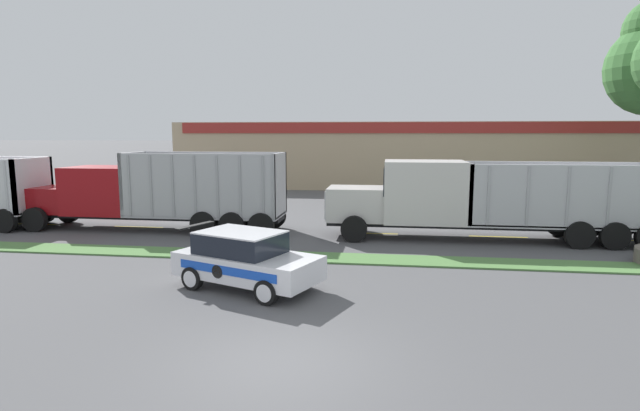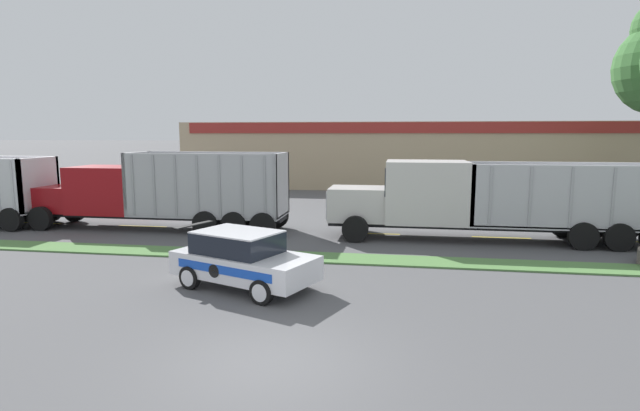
{
  "view_description": "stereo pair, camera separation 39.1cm",
  "coord_description": "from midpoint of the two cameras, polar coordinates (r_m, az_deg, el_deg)",
  "views": [
    {
      "loc": [
        1.99,
        -8.69,
        4.32
      ],
      "look_at": [
        -0.43,
        8.68,
        1.79
      ],
      "focal_mm": 28.0,
      "sensor_mm": 36.0,
      "label": 1
    },
    {
      "loc": [
        2.38,
        -8.64,
        4.32
      ],
      "look_at": [
        -0.43,
        8.68,
        1.79
      ],
      "focal_mm": 28.0,
      "sensor_mm": 36.0,
      "label": 2
    }
  ],
  "objects": [
    {
      "name": "centre_line_5",
      "position": [
        22.38,
        19.23,
        -3.38
      ],
      "size": [
        2.4,
        0.14,
        0.01
      ],
      "primitive_type": "cube",
      "color": "yellow",
      "rests_on": "ground_plane"
    },
    {
      "name": "dump_truck_trail",
      "position": [
        24.17,
        -20.99,
        1.07
      ],
      "size": [
        12.14,
        2.66,
        3.5
      ],
      "color": "black",
      "rests_on": "ground_plane"
    },
    {
      "name": "dump_truck_lead",
      "position": [
        21.14,
        14.52,
        0.62
      ],
      "size": [
        12.86,
        2.71,
        3.22
      ],
      "color": "black",
      "rests_on": "ground_plane"
    },
    {
      "name": "centre_line_6",
      "position": [
        24.04,
        31.97,
        -3.4
      ],
      "size": [
        2.4,
        0.14,
        0.01
      ],
      "primitive_type": "cube",
      "color": "yellow",
      "rests_on": "ground_plane"
    },
    {
      "name": "rally_car",
      "position": [
        14.25,
        -9.29,
        -6.06
      ],
      "size": [
        4.47,
        3.22,
        1.64
      ],
      "color": "white",
      "rests_on": "ground_plane"
    },
    {
      "name": "grass_verge",
      "position": [
        17.48,
        0.52,
        -6.01
      ],
      "size": [
        120.0,
        1.41,
        0.06
      ],
      "primitive_type": "cube",
      "color": "#517F42",
      "rests_on": "ground_plane"
    },
    {
      "name": "centre_line_3",
      "position": [
        22.84,
        -8.41,
        -2.78
      ],
      "size": [
        2.4,
        0.14,
        0.01
      ],
      "primitive_type": "cube",
      "color": "yellow",
      "rests_on": "ground_plane"
    },
    {
      "name": "centre_line_1",
      "position": [
        27.86,
        -30.27,
        -1.84
      ],
      "size": [
        2.4,
        0.14,
        0.01
      ],
      "primitive_type": "cube",
      "color": "yellow",
      "rests_on": "ground_plane"
    },
    {
      "name": "ground_plane",
      "position": [
        9.93,
        -5.86,
        -17.64
      ],
      "size": [
        600.0,
        600.0,
        0.0
      ],
      "primitive_type": "plane",
      "color": "#515154"
    },
    {
      "name": "store_building_backdrop",
      "position": [
        43.75,
        8.98,
        5.86
      ],
      "size": [
        36.04,
        12.1,
        5.21
      ],
      "color": "tan",
      "rests_on": "ground_plane"
    },
    {
      "name": "centre_line_4",
      "position": [
        21.96,
        5.26,
        -3.17
      ],
      "size": [
        2.4,
        0.14,
        0.01
      ],
      "primitive_type": "cube",
      "color": "yellow",
      "rests_on": "ground_plane"
    },
    {
      "name": "centre_line_2",
      "position": [
        24.89,
        -20.44,
        -2.31
      ],
      "size": [
        2.4,
        0.14,
        0.01
      ],
      "primitive_type": "cube",
      "color": "yellow",
      "rests_on": "ground_plane"
    }
  ]
}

